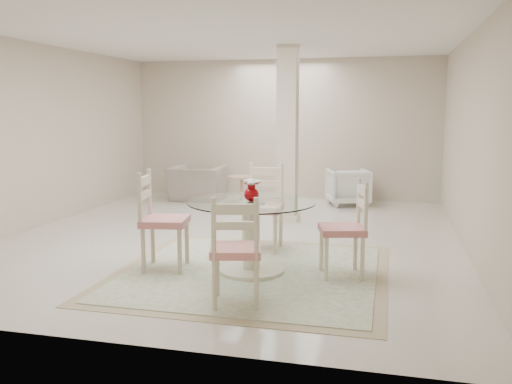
% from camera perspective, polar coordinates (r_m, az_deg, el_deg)
% --- Properties ---
extents(ground, '(7.00, 7.00, 0.00)m').
position_cam_1_polar(ground, '(7.48, -2.38, -4.75)').
color(ground, silver).
rests_on(ground, ground).
extents(room_shell, '(6.02, 7.02, 2.71)m').
position_cam_1_polar(room_shell, '(7.28, -2.47, 9.60)').
color(room_shell, beige).
rests_on(room_shell, ground).
extents(column, '(0.30, 0.30, 2.70)m').
position_cam_1_polar(column, '(8.44, 3.33, 6.04)').
color(column, beige).
rests_on(column, ground).
extents(area_rug, '(2.86, 2.86, 0.02)m').
position_cam_1_polar(area_rug, '(5.89, -0.47, -8.42)').
color(area_rug, tan).
rests_on(area_rug, ground).
extents(dining_table, '(1.35, 1.35, 0.78)m').
position_cam_1_polar(dining_table, '(5.79, -0.48, -4.73)').
color(dining_table, beige).
rests_on(dining_table, ground).
extents(red_vase, '(0.18, 0.17, 0.24)m').
position_cam_1_polar(red_vase, '(5.69, -0.48, 0.17)').
color(red_vase, '#A9050B').
rests_on(red_vase, dining_table).
extents(dining_chair_east, '(0.55, 0.55, 1.12)m').
position_cam_1_polar(dining_chair_east, '(5.70, 9.77, -3.07)').
color(dining_chair_east, '#F3E9C8').
rests_on(dining_chair_east, ground).
extents(dining_chair_north, '(0.48, 0.48, 1.18)m').
position_cam_1_polar(dining_chair_north, '(6.74, 0.86, -0.86)').
color(dining_chair_north, '#EFE5C4').
rests_on(dining_chair_north, ground).
extents(dining_chair_west, '(0.55, 0.55, 1.20)m').
position_cam_1_polar(dining_chair_west, '(5.97, -10.30, -2.18)').
color(dining_chair_west, beige).
rests_on(dining_chair_west, ground).
extents(dining_chair_south, '(0.54, 0.54, 1.11)m').
position_cam_1_polar(dining_chair_south, '(4.76, -2.17, -5.38)').
color(dining_chair_south, beige).
rests_on(dining_chair_south, ground).
extents(recliner_taupe, '(1.01, 0.89, 0.66)m').
position_cam_1_polar(recliner_taupe, '(10.51, -6.19, 0.94)').
color(recliner_taupe, '#A19285').
rests_on(recliner_taupe, ground).
extents(armchair_white, '(0.90, 0.91, 0.66)m').
position_cam_1_polar(armchair_white, '(10.06, 9.65, 0.54)').
color(armchair_white, white).
rests_on(armchair_white, ground).
extents(side_table, '(0.51, 0.51, 0.53)m').
position_cam_1_polar(side_table, '(9.93, -1.51, 0.04)').
color(side_table, tan).
rests_on(side_table, ground).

